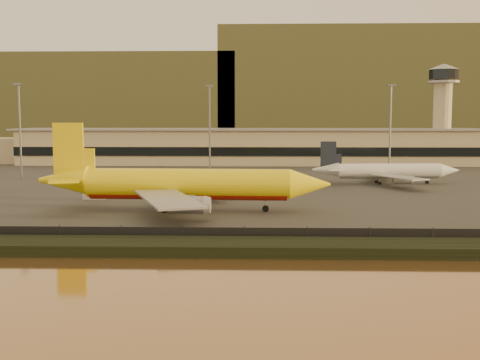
# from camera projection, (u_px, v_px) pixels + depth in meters

# --- Properties ---
(ground) EXTENTS (900.00, 900.00, 0.00)m
(ground) POSITION_uv_depth(u_px,v_px,m) (233.00, 228.00, 90.33)
(ground) COLOR black
(ground) RESTS_ON ground
(embankment) EXTENTS (320.00, 7.00, 1.40)m
(embankment) POSITION_uv_depth(u_px,v_px,m) (227.00, 247.00, 73.36)
(embankment) COLOR black
(embankment) RESTS_ON ground
(tarmac) EXTENTS (320.00, 220.00, 0.20)m
(tarmac) POSITION_uv_depth(u_px,v_px,m) (246.00, 171.00, 184.78)
(tarmac) COLOR #2D2D2D
(tarmac) RESTS_ON ground
(perimeter_fence) EXTENTS (300.00, 0.05, 2.20)m
(perimeter_fence) POSITION_uv_depth(u_px,v_px,m) (229.00, 236.00, 77.27)
(perimeter_fence) COLOR black
(perimeter_fence) RESTS_ON tarmac
(terminal_building) EXTENTS (202.00, 25.00, 12.60)m
(terminal_building) POSITION_uv_depth(u_px,v_px,m) (208.00, 147.00, 214.98)
(terminal_building) COLOR tan
(terminal_building) RESTS_ON tarmac
(control_tower) EXTENTS (11.20, 11.20, 35.50)m
(control_tower) POSITION_uv_depth(u_px,v_px,m) (443.00, 104.00, 216.22)
(control_tower) COLOR tan
(control_tower) RESTS_ON tarmac
(apron_light_masts) EXTENTS (152.20, 12.20, 25.40)m
(apron_light_masts) POSITION_uv_depth(u_px,v_px,m) (300.00, 121.00, 162.84)
(apron_light_masts) COLOR slate
(apron_light_masts) RESTS_ON tarmac
(distant_hills) EXTENTS (470.00, 160.00, 70.00)m
(distant_hills) POSITION_uv_depth(u_px,v_px,m) (224.00, 97.00, 425.83)
(distant_hills) COLOR brown
(distant_hills) RESTS_ON ground
(dhl_cargo_jet) EXTENTS (51.48, 50.47, 15.39)m
(dhl_cargo_jet) POSITION_uv_depth(u_px,v_px,m) (183.00, 185.00, 104.93)
(dhl_cargo_jet) COLOR yellow
(dhl_cargo_jet) RESTS_ON tarmac
(white_narrowbody_jet) EXTENTS (36.72, 35.76, 10.55)m
(white_narrowbody_jet) POSITION_uv_depth(u_px,v_px,m) (386.00, 171.00, 148.32)
(white_narrowbody_jet) COLOR silver
(white_narrowbody_jet) RESTS_ON tarmac
(gse_vehicle_yellow) EXTENTS (4.34, 2.40, 1.85)m
(gse_vehicle_yellow) POSITION_uv_depth(u_px,v_px,m) (250.00, 193.00, 123.36)
(gse_vehicle_yellow) COLOR yellow
(gse_vehicle_yellow) RESTS_ON tarmac
(gse_vehicle_white) EXTENTS (4.35, 2.33, 1.88)m
(gse_vehicle_white) POSITION_uv_depth(u_px,v_px,m) (94.00, 195.00, 120.40)
(gse_vehicle_white) COLOR silver
(gse_vehicle_white) RESTS_ON tarmac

